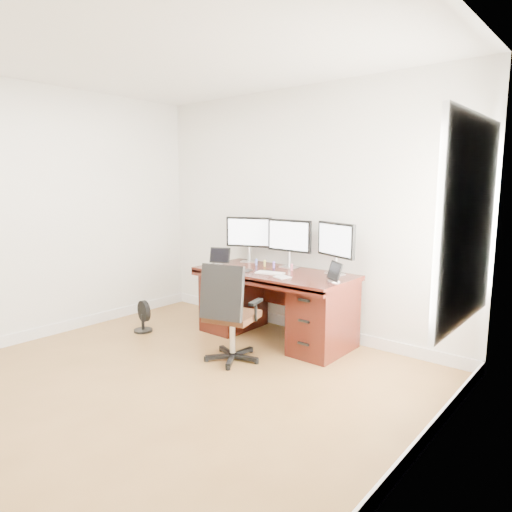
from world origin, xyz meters
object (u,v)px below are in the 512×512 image
Objects in this scene: desk at (276,303)px; keyboard at (270,273)px; office_chair at (230,330)px; monitor_center at (289,237)px; floor_fan at (143,317)px.

keyboard reaches higher than desk.
office_chair reaches higher than keyboard.
monitor_center is 1.89× the size of keyboard.
monitor_center is at bearing 89.99° from desk.
keyboard is (1.35, 0.61, 0.58)m from floor_fan.
office_chair is 3.27× the size of keyboard.
desk is 1.53m from floor_fan.
monitor_center is (-0.07, 1.03, 0.77)m from office_chair.
monitor_center is (1.30, 1.02, 0.91)m from floor_fan.
desk is 4.75× the size of floor_fan.
desk is at bearing -90.95° from monitor_center.
floor_fan is 1.89m from monitor_center.
floor_fan is at bearing 164.62° from office_chair.
floor_fan is 1.59m from keyboard.
desk is 1.78× the size of office_chair.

